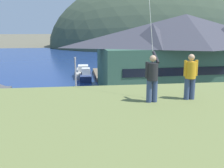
% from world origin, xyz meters
% --- Properties ---
extents(ground_plane, '(600.00, 600.00, 0.00)m').
position_xyz_m(ground_plane, '(0.00, 0.00, 0.00)').
color(ground_plane, '#66604C').
extents(parking_lot_pad, '(40.00, 20.00, 0.10)m').
position_xyz_m(parking_lot_pad, '(0.00, 5.00, 0.05)').
color(parking_lot_pad, gray).
rests_on(parking_lot_pad, ground).
extents(bay_water, '(360.00, 84.00, 0.03)m').
position_xyz_m(bay_water, '(0.00, 60.00, 0.01)').
color(bay_water, navy).
rests_on(bay_water, ground).
extents(far_hill_west_ridge, '(107.40, 74.62, 63.55)m').
position_xyz_m(far_hill_west_ridge, '(38.10, 108.52, 0.00)').
color(far_hill_west_ridge, '#3D4C38').
rests_on(far_hill_west_ridge, ground).
extents(far_hill_east_peak, '(107.43, 72.04, 72.64)m').
position_xyz_m(far_hill_east_peak, '(65.54, 110.72, 0.00)').
color(far_hill_east_peak, '#42513D').
rests_on(far_hill_east_peak, ground).
extents(harbor_lodge, '(26.81, 12.53, 11.04)m').
position_xyz_m(harbor_lodge, '(12.16, 21.24, 5.88)').
color(harbor_lodge, '#38604C').
rests_on(harbor_lodge, ground).
extents(wharf_dock, '(3.20, 10.92, 0.70)m').
position_xyz_m(wharf_dock, '(1.09, 33.00, 0.35)').
color(wharf_dock, '#70604C').
rests_on(wharf_dock, ground).
extents(moored_boat_wharfside, '(2.91, 8.40, 2.16)m').
position_xyz_m(moored_boat_wharfside, '(-2.62, 33.47, 0.72)').
color(moored_boat_wharfside, '#A8A399').
rests_on(moored_boat_wharfside, ground).
extents(moored_boat_outer_mooring, '(2.44, 6.09, 2.16)m').
position_xyz_m(moored_boat_outer_mooring, '(4.35, 36.12, 0.72)').
color(moored_boat_outer_mooring, silver).
rests_on(moored_boat_outer_mooring, ground).
extents(moored_boat_inner_slip, '(2.36, 6.28, 2.16)m').
position_xyz_m(moored_boat_inner_slip, '(-2.23, 29.80, 0.72)').
color(moored_boat_inner_slip, navy).
rests_on(moored_boat_inner_slip, ground).
extents(parked_car_mid_row_center, '(4.35, 2.37, 1.82)m').
position_xyz_m(parked_car_mid_row_center, '(3.52, 7.14, 1.06)').
color(parked_car_mid_row_center, navy).
rests_on(parked_car_mid_row_center, parking_lot_pad).
extents(parked_car_mid_row_near, '(4.25, 2.16, 1.82)m').
position_xyz_m(parked_car_mid_row_near, '(-2.03, 6.89, 1.06)').
color(parked_car_mid_row_near, '#9EA3A8').
rests_on(parked_car_mid_row_near, parking_lot_pad).
extents(parked_car_back_row_right, '(4.24, 2.13, 1.82)m').
position_xyz_m(parked_car_back_row_right, '(1.74, 0.09, 1.06)').
color(parked_car_back_row_right, black).
rests_on(parked_car_back_row_right, parking_lot_pad).
extents(parked_car_corner_spot, '(4.27, 2.19, 1.82)m').
position_xyz_m(parked_car_corner_spot, '(-6.28, -0.05, 1.06)').
color(parked_car_corner_spot, '#B28923').
rests_on(parked_car_corner_spot, parking_lot_pad).
extents(parking_light_pole, '(0.24, 0.78, 6.10)m').
position_xyz_m(parking_light_pole, '(-3.98, 10.56, 3.67)').
color(parking_light_pole, '#ADADB2').
rests_on(parking_light_pole, parking_lot_pad).
extents(person_kite_flyer, '(0.52, 0.68, 1.86)m').
position_xyz_m(person_kite_flyer, '(-1.13, -8.01, 7.59)').
color(person_kite_flyer, '#384770').
rests_on(person_kite_flyer, grassy_hill_foreground).
extents(person_companion, '(0.55, 0.40, 1.74)m').
position_xyz_m(person_companion, '(0.41, -7.83, 7.57)').
color(person_companion, '#384770').
rests_on(person_companion, grassy_hill_foreground).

